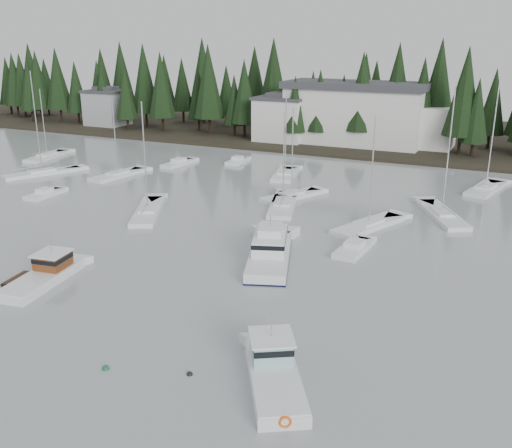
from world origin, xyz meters
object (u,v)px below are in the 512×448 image
(house_far_west, at_px, (107,107))
(sailboat_12, at_px, (291,197))
(runabout_1, at_px, (354,250))
(lobster_boat_teal, at_px, (274,374))
(lobster_boat_brown, at_px, (44,276))
(house_west, at_px, (281,118))
(sailboat_2, at_px, (118,176))
(cabin_cruiser_center, at_px, (270,253))
(sailboat_4, at_px, (283,206))
(sailboat_1, at_px, (148,213))
(sailboat_9, at_px, (442,216))
(sailboat_7, at_px, (486,190))
(harbor_inn, at_px, (367,114))
(sailboat_10, at_px, (368,227))
(sailboat_5, at_px, (47,157))
(runabout_4, at_px, (179,164))
(runabout_3, at_px, (238,162))
(sailboat_6, at_px, (285,176))
(sailboat_3, at_px, (42,174))
(runabout_0, at_px, (45,195))

(house_far_west, xyz_separation_m, sailboat_12, (57.99, -36.55, -4.34))
(house_far_west, relative_size, runabout_1, 1.43)
(lobster_boat_teal, bearing_deg, lobster_boat_brown, 46.51)
(house_west, xyz_separation_m, sailboat_2, (-10.56, -34.63, -4.59))
(cabin_cruiser_center, bearing_deg, sailboat_4, -0.72)
(sailboat_1, bearing_deg, sailboat_9, -94.03)
(lobster_boat_brown, relative_size, sailboat_7, 0.57)
(cabin_cruiser_center, xyz_separation_m, sailboat_2, (-32.50, 19.90, -0.65))
(harbor_inn, distance_m, sailboat_10, 47.15)
(harbor_inn, distance_m, sailboat_5, 55.27)
(sailboat_5, height_order, runabout_4, sailboat_5)
(runabout_3, bearing_deg, harbor_inn, -36.46)
(sailboat_4, bearing_deg, harbor_inn, -15.40)
(sailboat_5, height_order, runabout_1, sailboat_5)
(cabin_cruiser_center, relative_size, sailboat_1, 0.89)
(sailboat_6, bearing_deg, sailboat_1, 149.46)
(cabin_cruiser_center, xyz_separation_m, sailboat_7, (15.45, 34.00, -0.63))
(cabin_cruiser_center, distance_m, sailboat_4, 16.88)
(sailboat_3, xyz_separation_m, sailboat_9, (55.11, 3.70, -0.01))
(lobster_boat_teal, bearing_deg, runabout_1, -26.66)
(cabin_cruiser_center, xyz_separation_m, sailboat_5, (-51.43, 25.64, -0.65))
(lobster_boat_teal, relative_size, runabout_3, 1.55)
(runabout_1, height_order, runabout_4, same)
(cabin_cruiser_center, relative_size, runabout_4, 1.67)
(sailboat_2, xyz_separation_m, sailboat_4, (27.09, -3.92, -0.01))
(house_far_west, height_order, sailboat_7, sailboat_7)
(lobster_boat_brown, relative_size, sailboat_5, 0.73)
(runabout_0, xyz_separation_m, runabout_3, (12.70, 28.02, 0.00))
(sailboat_2, xyz_separation_m, runabout_0, (-1.57, -12.34, 0.07))
(sailboat_3, relative_size, sailboat_4, 1.30)
(harbor_inn, bearing_deg, house_far_west, -178.65)
(lobster_boat_brown, height_order, sailboat_10, sailboat_10)
(runabout_3, xyz_separation_m, runabout_4, (-7.56, -5.34, 0.00))
(sailboat_12, height_order, runabout_1, sailboat_12)
(house_west, height_order, sailboat_7, sailboat_7)
(harbor_inn, bearing_deg, sailboat_1, -102.50)
(harbor_inn, distance_m, runabout_4, 35.78)
(sailboat_2, height_order, sailboat_10, sailboat_10)
(harbor_inn, height_order, sailboat_5, harbor_inn)
(cabin_cruiser_center, bearing_deg, house_west, 2.47)
(house_far_west, relative_size, sailboat_12, 0.74)
(sailboat_1, relative_size, sailboat_3, 0.86)
(house_far_west, xyz_separation_m, lobster_boat_brown, (49.26, -68.65, -3.95))
(lobster_boat_brown, bearing_deg, sailboat_5, 35.53)
(sailboat_5, xyz_separation_m, sailboat_10, (57.02, -12.88, 0.00))
(harbor_inn, xyz_separation_m, cabin_cruiser_center, (6.90, -57.87, -5.07))
(sailboat_4, height_order, sailboat_12, sailboat_4)
(sailboat_1, distance_m, sailboat_12, 17.76)
(house_west, relative_size, sailboat_1, 0.74)
(sailboat_3, distance_m, sailboat_4, 37.72)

